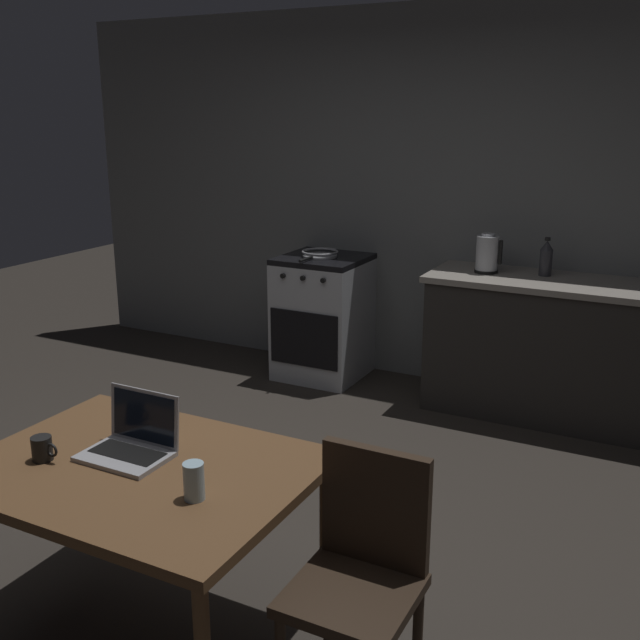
% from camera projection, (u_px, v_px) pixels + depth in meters
% --- Properties ---
extents(ground_plane, '(12.00, 12.00, 0.00)m').
position_uv_depth(ground_plane, '(237.00, 527.00, 3.61)').
color(ground_plane, '#2D2823').
extents(back_wall, '(6.40, 0.10, 2.65)m').
position_uv_depth(back_wall, '(461.00, 202.00, 5.21)').
color(back_wall, slate).
rests_on(back_wall, ground_plane).
extents(kitchen_counter, '(2.16, 0.64, 0.92)m').
position_uv_depth(kitchen_counter, '(596.00, 354.00, 4.69)').
color(kitchen_counter, '#282623').
rests_on(kitchen_counter, ground_plane).
extents(stove_oven, '(0.60, 0.62, 0.92)m').
position_uv_depth(stove_oven, '(323.00, 317.00, 5.55)').
color(stove_oven, '#B7BABF').
rests_on(stove_oven, ground_plane).
extents(dining_table, '(1.24, 0.92, 0.72)m').
position_uv_depth(dining_table, '(140.00, 482.00, 2.71)').
color(dining_table, brown).
rests_on(dining_table, ground_plane).
extents(chair, '(0.40, 0.40, 0.89)m').
position_uv_depth(chair, '(362.00, 566.00, 2.44)').
color(chair, '#2D2116').
rests_on(chair, ground_plane).
extents(laptop, '(0.32, 0.25, 0.23)m').
position_uv_depth(laptop, '(131.00, 443.00, 2.76)').
color(laptop, '#99999E').
rests_on(laptop, dining_table).
extents(electric_kettle, '(0.17, 0.15, 0.26)m').
position_uv_depth(electric_kettle, '(487.00, 254.00, 4.86)').
color(electric_kettle, black).
rests_on(electric_kettle, kitchen_counter).
extents(frying_pan, '(0.27, 0.44, 0.05)m').
position_uv_depth(frying_pan, '(319.00, 253.00, 5.40)').
color(frying_pan, gray).
rests_on(frying_pan, stove_oven).
extents(coffee_mug, '(0.11, 0.08, 0.09)m').
position_uv_depth(coffee_mug, '(42.00, 449.00, 2.71)').
color(coffee_mug, black).
rests_on(coffee_mug, dining_table).
extents(drinking_glass, '(0.07, 0.07, 0.13)m').
position_uv_depth(drinking_glass, '(194.00, 481.00, 2.44)').
color(drinking_glass, '#99B7C6').
rests_on(drinking_glass, dining_table).
extents(bottle_b, '(0.08, 0.08, 0.25)m').
position_uv_depth(bottle_b, '(546.00, 258.00, 4.77)').
color(bottle_b, '#2D2D33').
rests_on(bottle_b, kitchen_counter).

